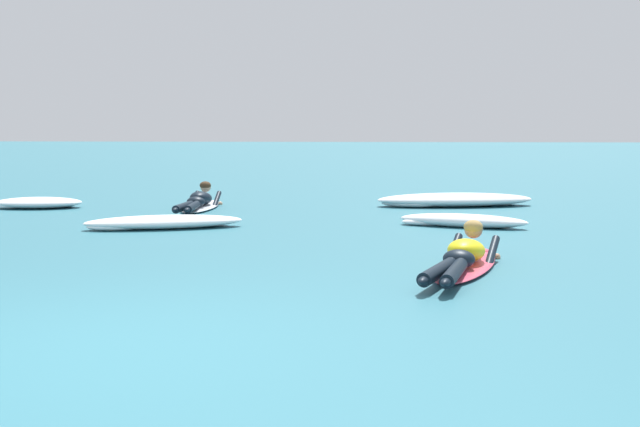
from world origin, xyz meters
TOP-DOWN VIEW (x-y plane):
  - ground_plane at (0.00, 10.00)m, footprint 120.00×120.00m
  - surfer_near at (2.90, 3.09)m, footprint 1.19×2.64m
  - surfer_far at (-1.40, 8.85)m, footprint 0.58×2.57m
  - whitewater_front at (3.29, 6.75)m, footprint 2.05×1.05m
  - whitewater_mid_left at (-1.30, 6.21)m, footprint 2.48×1.33m
  - whitewater_mid_right at (-4.53, 8.88)m, footprint 1.74×1.05m
  - whitewater_back at (3.46, 9.87)m, footprint 3.20×1.50m

SIDE VIEW (x-z plane):
  - ground_plane at x=0.00m, z-range 0.00..0.00m
  - whitewater_mid_left at x=-1.30m, z-range -0.01..0.20m
  - whitewater_front at x=3.29m, z-range -0.01..0.20m
  - whitewater_mid_right at x=-4.53m, z-range -0.01..0.20m
  - whitewater_back at x=3.46m, z-range -0.01..0.25m
  - surfer_near at x=2.90m, z-range -0.14..0.41m
  - surfer_far at x=-1.40m, z-range -0.13..0.41m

